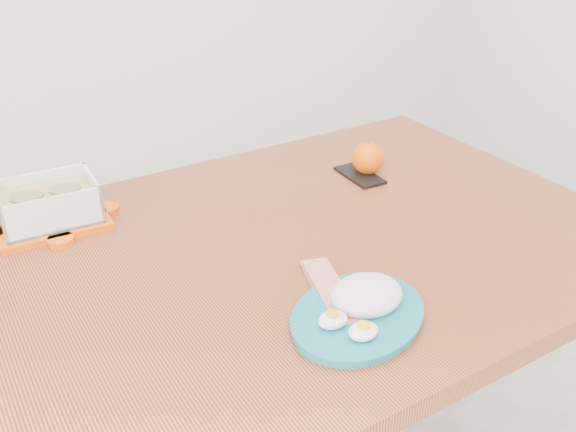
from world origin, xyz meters
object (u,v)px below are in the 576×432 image
dining_table (288,285)px  orange_fruit (368,158)px  rice_plate (361,306)px  food_container (49,205)px  smartphone (360,175)px

dining_table → orange_fruit: bearing=28.5°
orange_fruit → rice_plate: orange_fruit is taller
food_container → dining_table: bearing=-38.1°
dining_table → smartphone: 0.35m
food_container → smartphone: 0.66m
dining_table → orange_fruit: orange_fruit is taller
rice_plate → smartphone: 0.52m
rice_plate → smartphone: bearing=31.6°
dining_table → smartphone: smartphone is taller
rice_plate → orange_fruit: bearing=29.8°
dining_table → rice_plate: (-0.00, -0.25, 0.11)m
dining_table → smartphone: size_ratio=10.76×
food_container → smartphone: bearing=-9.3°
dining_table → food_container: food_container is taller
dining_table → smartphone: (0.28, 0.18, 0.09)m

